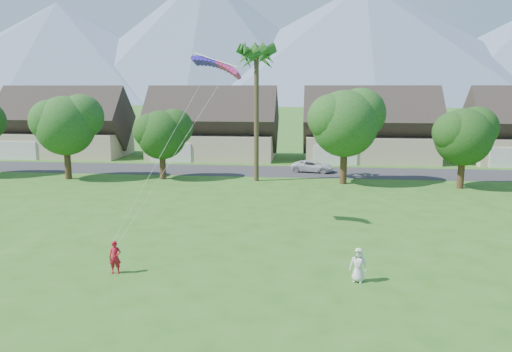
# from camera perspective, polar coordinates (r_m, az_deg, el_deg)

# --- Properties ---
(ground) EXTENTS (500.00, 500.00, 0.00)m
(ground) POSITION_cam_1_polar(r_m,az_deg,el_deg) (19.53, -3.35, -16.35)
(ground) COLOR #2D6019
(ground) RESTS_ON ground
(street) EXTENTS (90.00, 7.00, 0.01)m
(street) POSITION_cam_1_polar(r_m,az_deg,el_deg) (52.04, 2.90, 0.54)
(street) COLOR #2D2D30
(street) RESTS_ON ground
(kite_flyer) EXTENTS (0.62, 0.45, 1.58)m
(kite_flyer) POSITION_cam_1_polar(r_m,az_deg,el_deg) (24.71, -15.81, -8.93)
(kite_flyer) COLOR #AB1323
(kite_flyer) RESTS_ON ground
(watcher) EXTENTS (0.88, 0.68, 1.59)m
(watcher) POSITION_cam_1_polar(r_m,az_deg,el_deg) (23.30, 11.61, -9.92)
(watcher) COLOR silver
(watcher) RESTS_ON ground
(parked_car) EXTENTS (4.67, 2.86, 1.21)m
(parked_car) POSITION_cam_1_polar(r_m,az_deg,el_deg) (51.85, 6.49, 1.12)
(parked_car) COLOR silver
(parked_car) RESTS_ON ground
(mountain_ridge) EXTENTS (540.00, 240.00, 70.00)m
(mountain_ridge) POSITION_cam_1_polar(r_m,az_deg,el_deg) (278.06, 8.05, 14.30)
(mountain_ridge) COLOR slate
(mountain_ridge) RESTS_ON ground
(houses_row) EXTENTS (72.75, 8.19, 8.86)m
(houses_row) POSITION_cam_1_polar(r_m,az_deg,el_deg) (60.49, 3.91, 5.16)
(houses_row) COLOR beige
(houses_row) RESTS_ON ground
(tree_row) EXTENTS (62.27, 6.67, 8.45)m
(tree_row) POSITION_cam_1_polar(r_m,az_deg,el_deg) (45.48, 1.05, 5.36)
(tree_row) COLOR #47301C
(tree_row) RESTS_ON ground
(fan_palm) EXTENTS (3.00, 3.00, 13.80)m
(fan_palm) POSITION_cam_1_polar(r_m,az_deg,el_deg) (46.09, 0.05, 14.02)
(fan_palm) COLOR #4C3D26
(fan_palm) RESTS_ON ground
(parafoil_kite) EXTENTS (3.13, 1.26, 0.50)m
(parafoil_kite) POSITION_cam_1_polar(r_m,az_deg,el_deg) (30.26, -4.41, 12.68)
(parafoil_kite) COLOR #3318BA
(parafoil_kite) RESTS_ON ground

